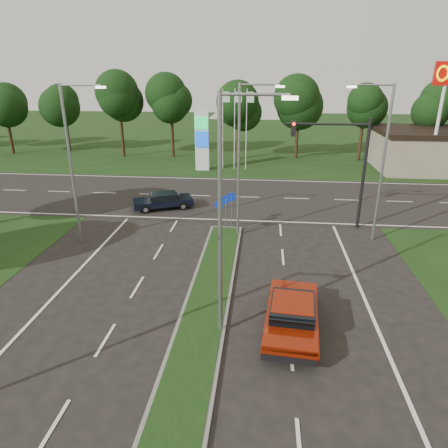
# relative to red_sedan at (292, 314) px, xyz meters

# --- Properties ---
(verge_far) EXTENTS (160.00, 50.00, 0.02)m
(verge_far) POSITION_rel_red_sedan_xyz_m (-3.57, 48.62, -0.71)
(verge_far) COLOR black
(verge_far) RESTS_ON ground
(cross_road) EXTENTS (160.00, 12.00, 0.02)m
(cross_road) POSITION_rel_red_sedan_xyz_m (-3.57, 17.62, -0.71)
(cross_road) COLOR black
(cross_road) RESTS_ON ground
(median_kerb) EXTENTS (2.00, 26.00, 0.12)m
(median_kerb) POSITION_rel_red_sedan_xyz_m (-3.57, -2.38, -0.65)
(median_kerb) COLOR slate
(median_kerb) RESTS_ON ground
(streetlight_median_near) EXTENTS (2.53, 0.22, 9.00)m
(streetlight_median_near) POSITION_rel_red_sedan_xyz_m (-2.57, -0.38, 4.37)
(streetlight_median_near) COLOR gray
(streetlight_median_near) RESTS_ON ground
(streetlight_median_far) EXTENTS (2.53, 0.22, 9.00)m
(streetlight_median_far) POSITION_rel_red_sedan_xyz_m (-2.57, 9.62, 4.37)
(streetlight_median_far) COLOR gray
(streetlight_median_far) RESTS_ON ground
(streetlight_left_far) EXTENTS (2.53, 0.22, 9.00)m
(streetlight_left_far) POSITION_rel_red_sedan_xyz_m (-11.87, 7.62, 4.37)
(streetlight_left_far) COLOR gray
(streetlight_left_far) RESTS_ON ground
(streetlight_right_far) EXTENTS (2.53, 0.22, 9.00)m
(streetlight_right_far) POSITION_rel_red_sedan_xyz_m (5.22, 9.62, 4.37)
(streetlight_right_far) COLOR gray
(streetlight_right_far) RESTS_ON ground
(traffic_signal) EXTENTS (5.10, 0.42, 7.00)m
(traffic_signal) POSITION_rel_red_sedan_xyz_m (3.61, 11.62, 3.94)
(traffic_signal) COLOR black
(traffic_signal) RESTS_ON ground
(median_signs) EXTENTS (1.16, 1.76, 2.38)m
(median_signs) POSITION_rel_red_sedan_xyz_m (-3.57, 10.02, 1.01)
(median_signs) COLOR gray
(median_signs) RESTS_ON ground
(gas_pylon) EXTENTS (5.80, 1.26, 8.00)m
(gas_pylon) POSITION_rel_red_sedan_xyz_m (-7.36, 26.67, 2.49)
(gas_pylon) COLOR silver
(gas_pylon) RESTS_ON ground
(mcdonalds_sign) EXTENTS (2.20, 0.47, 10.40)m
(mcdonalds_sign) POSITION_rel_red_sedan_xyz_m (14.43, 25.59, 7.28)
(mcdonalds_sign) COLOR silver
(mcdonalds_sign) RESTS_ON ground
(treeline_far) EXTENTS (6.00, 6.00, 9.90)m
(treeline_far) POSITION_rel_red_sedan_xyz_m (-3.47, 33.55, 6.12)
(treeline_far) COLOR black
(treeline_far) RESTS_ON ground
(red_sedan) EXTENTS (2.39, 4.95, 1.32)m
(red_sedan) POSITION_rel_red_sedan_xyz_m (0.00, 0.00, 0.00)
(red_sedan) COLOR maroon
(red_sedan) RESTS_ON ground
(navy_sedan) EXTENTS (4.62, 3.23, 1.18)m
(navy_sedan) POSITION_rel_red_sedan_xyz_m (-8.64, 14.15, -0.08)
(navy_sedan) COLOR black
(navy_sedan) RESTS_ON ground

